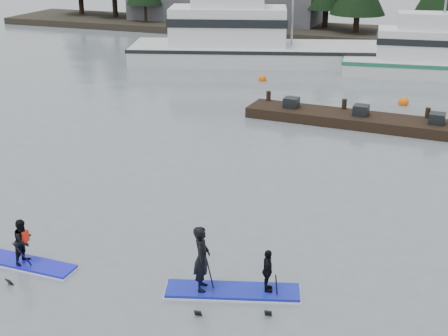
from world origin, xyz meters
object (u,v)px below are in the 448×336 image
(fishing_boat_medium, at_px, (442,67))
(floating_dock, at_px, (402,125))
(fishing_boat_large, at_px, (250,52))
(paddleboard_solo, at_px, (24,249))
(paddleboard_duo, at_px, (226,272))

(fishing_boat_medium, relative_size, floating_dock, 0.90)
(fishing_boat_large, xyz_separation_m, fishing_boat_medium, (12.84, 0.34, -0.20))
(fishing_boat_medium, relative_size, paddleboard_solo, 4.55)
(fishing_boat_medium, bearing_deg, paddleboard_duo, -105.53)
(fishing_boat_medium, bearing_deg, fishing_boat_large, 174.35)
(fishing_boat_medium, distance_m, paddleboard_solo, 31.05)
(floating_dock, bearing_deg, fishing_boat_medium, 87.43)
(floating_dock, distance_m, paddleboard_duo, 16.36)
(fishing_boat_large, height_order, paddleboard_duo, fishing_boat_large)
(fishing_boat_medium, distance_m, floating_dock, 12.75)
(paddleboard_duo, bearing_deg, fishing_boat_medium, 64.86)
(fishing_boat_medium, height_order, paddleboard_solo, fishing_boat_medium)
(paddleboard_solo, bearing_deg, floating_dock, 62.62)
(fishing_boat_large, height_order, floating_dock, fishing_boat_large)
(floating_dock, xyz_separation_m, paddleboard_duo, (-2.98, -16.08, 0.39))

